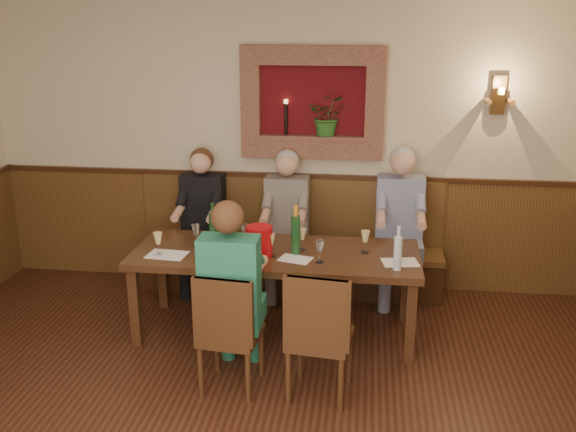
{
  "coord_description": "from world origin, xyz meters",
  "views": [
    {
      "loc": [
        0.73,
        -3.14,
        2.66
      ],
      "look_at": [
        0.1,
        1.9,
        1.05
      ],
      "focal_mm": 40.0,
      "sensor_mm": 36.0,
      "label": 1
    }
  ],
  "objects_px": {
    "water_bottle": "(398,252)",
    "wine_bottle_green_a": "(296,234)",
    "person_bench_right": "(399,239)",
    "wine_bottle_green_b": "(213,228)",
    "person_bench_left": "(202,233)",
    "chair_near_right": "(319,359)",
    "spittoon_bucket": "(259,241)",
    "person_chair_front": "(233,307)",
    "bench": "(289,258)",
    "person_bench_mid": "(286,236)",
    "chair_near_left": "(231,354)",
    "dining_table": "(276,260)"
  },
  "relations": [
    {
      "from": "water_bottle",
      "to": "wine_bottle_green_a",
      "type": "bearing_deg",
      "value": 163.3
    },
    {
      "from": "person_bench_right",
      "to": "wine_bottle_green_a",
      "type": "xyz_separation_m",
      "value": [
        -0.89,
        -0.87,
        0.31
      ]
    },
    {
      "from": "person_bench_right",
      "to": "wine_bottle_green_b",
      "type": "distance_m",
      "value": 1.8
    },
    {
      "from": "person_bench_left",
      "to": "wine_bottle_green_a",
      "type": "relative_size",
      "value": 3.38
    },
    {
      "from": "chair_near_right",
      "to": "wine_bottle_green_a",
      "type": "relative_size",
      "value": 2.36
    },
    {
      "from": "spittoon_bucket",
      "to": "person_bench_left",
      "type": "bearing_deg",
      "value": 127.96
    },
    {
      "from": "person_chair_front",
      "to": "wine_bottle_green_b",
      "type": "height_order",
      "value": "person_chair_front"
    },
    {
      "from": "chair_near_right",
      "to": "spittoon_bucket",
      "type": "height_order",
      "value": "spittoon_bucket"
    },
    {
      "from": "person_bench_right",
      "to": "wine_bottle_green_b",
      "type": "xyz_separation_m",
      "value": [
        -1.62,
        -0.73,
        0.29
      ]
    },
    {
      "from": "bench",
      "to": "person_chair_front",
      "type": "height_order",
      "value": "person_chair_front"
    },
    {
      "from": "person_bench_mid",
      "to": "person_chair_front",
      "type": "height_order",
      "value": "person_chair_front"
    },
    {
      "from": "chair_near_left",
      "to": "person_bench_mid",
      "type": "relative_size",
      "value": 0.66
    },
    {
      "from": "chair_near_left",
      "to": "spittoon_bucket",
      "type": "xyz_separation_m",
      "value": [
        0.09,
        0.8,
        0.6
      ]
    },
    {
      "from": "chair_near_right",
      "to": "wine_bottle_green_a",
      "type": "height_order",
      "value": "wine_bottle_green_a"
    },
    {
      "from": "chair_near_left",
      "to": "person_bench_right",
      "type": "height_order",
      "value": "person_bench_right"
    },
    {
      "from": "dining_table",
      "to": "bench",
      "type": "relative_size",
      "value": 0.8
    },
    {
      "from": "person_bench_left",
      "to": "person_bench_mid",
      "type": "bearing_deg",
      "value": -0.01
    },
    {
      "from": "person_bench_left",
      "to": "water_bottle",
      "type": "xyz_separation_m",
      "value": [
        1.85,
        -1.12,
        0.31
      ]
    },
    {
      "from": "person_chair_front",
      "to": "wine_bottle_green_a",
      "type": "distance_m",
      "value": 0.9
    },
    {
      "from": "spittoon_bucket",
      "to": "wine_bottle_green_b",
      "type": "bearing_deg",
      "value": 153.95
    },
    {
      "from": "person_bench_mid",
      "to": "wine_bottle_green_a",
      "type": "relative_size",
      "value": 3.4
    },
    {
      "from": "dining_table",
      "to": "water_bottle",
      "type": "height_order",
      "value": "water_bottle"
    },
    {
      "from": "chair_near_left",
      "to": "wine_bottle_green_a",
      "type": "xyz_separation_m",
      "value": [
        0.38,
        0.87,
        0.65
      ]
    },
    {
      "from": "chair_near_left",
      "to": "person_bench_mid",
      "type": "distance_m",
      "value": 1.78
    },
    {
      "from": "wine_bottle_green_b",
      "to": "water_bottle",
      "type": "bearing_deg",
      "value": -13.93
    },
    {
      "from": "person_bench_left",
      "to": "spittoon_bucket",
      "type": "relative_size",
      "value": 5.71
    },
    {
      "from": "chair_near_right",
      "to": "person_bench_mid",
      "type": "bearing_deg",
      "value": 111.85
    },
    {
      "from": "bench",
      "to": "person_bench_right",
      "type": "relative_size",
      "value": 2.03
    },
    {
      "from": "chair_near_left",
      "to": "person_bench_mid",
      "type": "xyz_separation_m",
      "value": [
        0.19,
        1.74,
        0.32
      ]
    },
    {
      "from": "person_bench_mid",
      "to": "water_bottle",
      "type": "distance_m",
      "value": 1.54
    },
    {
      "from": "chair_near_right",
      "to": "spittoon_bucket",
      "type": "xyz_separation_m",
      "value": [
        -0.57,
        0.81,
        0.59
      ]
    },
    {
      "from": "chair_near_left",
      "to": "person_chair_front",
      "type": "distance_m",
      "value": 0.35
    },
    {
      "from": "person_chair_front",
      "to": "water_bottle",
      "type": "relative_size",
      "value": 4.03
    },
    {
      "from": "spittoon_bucket",
      "to": "water_bottle",
      "type": "distance_m",
      "value": 1.13
    },
    {
      "from": "chair_near_right",
      "to": "water_bottle",
      "type": "height_order",
      "value": "water_bottle"
    },
    {
      "from": "person_bench_left",
      "to": "chair_near_right",
      "type": "bearing_deg",
      "value": -53.43
    },
    {
      "from": "bench",
      "to": "person_bench_left",
      "type": "height_order",
      "value": "person_bench_left"
    },
    {
      "from": "dining_table",
      "to": "wine_bottle_green_a",
      "type": "relative_size",
      "value": 5.72
    },
    {
      "from": "person_bench_right",
      "to": "dining_table",
      "type": "bearing_deg",
      "value": -141.78
    },
    {
      "from": "person_chair_front",
      "to": "dining_table",
      "type": "bearing_deg",
      "value": 75.35
    },
    {
      "from": "bench",
      "to": "dining_table",
      "type": "bearing_deg",
      "value": -90.0
    },
    {
      "from": "dining_table",
      "to": "spittoon_bucket",
      "type": "xyz_separation_m",
      "value": [
        -0.12,
        -0.11,
        0.2
      ]
    },
    {
      "from": "chair_near_left",
      "to": "spittoon_bucket",
      "type": "relative_size",
      "value": 3.76
    },
    {
      "from": "dining_table",
      "to": "water_bottle",
      "type": "xyz_separation_m",
      "value": [
        1.0,
        -0.28,
        0.22
      ]
    },
    {
      "from": "dining_table",
      "to": "chair_near_left",
      "type": "xyz_separation_m",
      "value": [
        -0.21,
        -0.9,
        -0.4
      ]
    },
    {
      "from": "wine_bottle_green_a",
      "to": "chair_near_right",
      "type": "bearing_deg",
      "value": -72.86
    },
    {
      "from": "bench",
      "to": "chair_near_right",
      "type": "xyz_separation_m",
      "value": [
        0.45,
        -1.86,
        -0.04
      ]
    },
    {
      "from": "bench",
      "to": "spittoon_bucket",
      "type": "distance_m",
      "value": 1.19
    },
    {
      "from": "chair_near_right",
      "to": "person_bench_mid",
      "type": "xyz_separation_m",
      "value": [
        -0.47,
        1.76,
        0.3
      ]
    },
    {
      "from": "person_bench_mid",
      "to": "water_bottle",
      "type": "bearing_deg",
      "value": -47.63
    }
  ]
}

